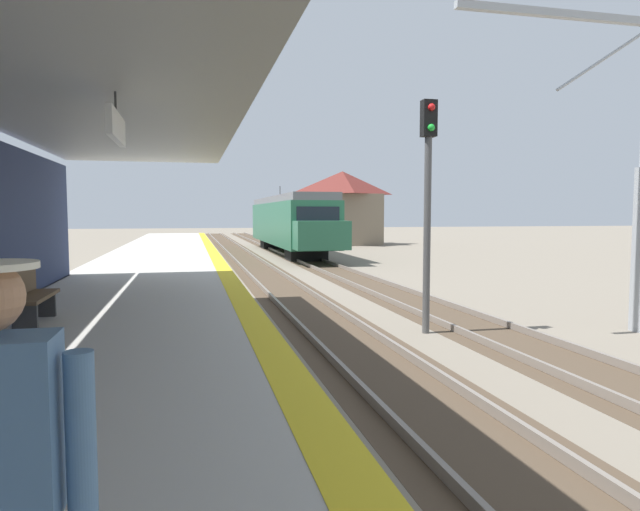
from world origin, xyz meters
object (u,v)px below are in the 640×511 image
Objects in this scene: distant_trackside_house at (342,207)px; platform_bench at (30,295)px; approaching_train at (290,222)px; rail_signal_post at (428,192)px; catenary_pylon_far_side at (637,173)px.

platform_bench is at bearing -112.80° from distant_trackside_house.
rail_signal_post is (-1.42, -25.65, 1.02)m from approaching_train.
distant_trackside_house is (6.44, 9.83, 1.16)m from approaching_train.
approaching_train is 25.71m from rail_signal_post.
platform_bench is (-7.75, -1.67, -1.82)m from rail_signal_post.
distant_trackside_house is at bearing 84.88° from catenary_pylon_far_side.
distant_trackside_house is (15.62, 37.15, 1.96)m from platform_bench.
catenary_pylon_far_side is 1.14× the size of distant_trackside_house.
catenary_pylon_far_side reaches higher than approaching_train.
rail_signal_post is 36.34m from distant_trackside_house.
approaching_train is 26.87m from catenary_pylon_far_side.
catenary_pylon_far_side is 36.62m from distant_trackside_house.
approaching_train is at bearing -123.24° from distant_trackside_house.
rail_signal_post is at bearing 167.81° from catenary_pylon_far_side.
rail_signal_post is 0.69× the size of catenary_pylon_far_side.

